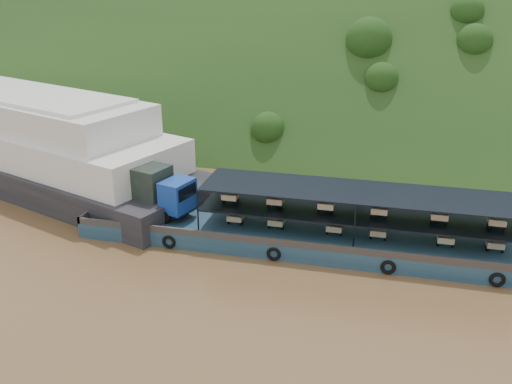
# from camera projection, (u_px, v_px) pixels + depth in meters

# --- Properties ---
(ground) EXTENTS (160.00, 160.00, 0.00)m
(ground) POSITION_uv_depth(u_px,v_px,m) (272.00, 248.00, 42.70)
(ground) COLOR brown
(ground) RESTS_ON ground
(hillside) EXTENTS (140.00, 39.60, 39.60)m
(hillside) POSITION_uv_depth(u_px,v_px,m) (331.00, 127.00, 75.20)
(hillside) COLOR #183312
(hillside) RESTS_ON ground
(cargo_barge) EXTENTS (35.00, 7.18, 5.06)m
(cargo_barge) POSITION_uv_depth(u_px,v_px,m) (287.00, 225.00, 43.54)
(cargo_barge) COLOR #143349
(cargo_barge) RESTS_ON ground
(passenger_ferry) EXTENTS (44.09, 24.74, 8.71)m
(passenger_ferry) POSITION_uv_depth(u_px,v_px,m) (21.00, 139.00, 56.29)
(passenger_ferry) COLOR black
(passenger_ferry) RESTS_ON ground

